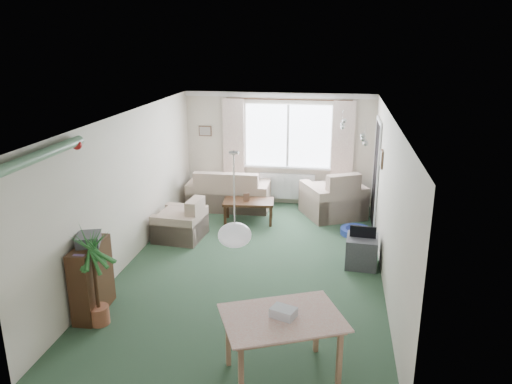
% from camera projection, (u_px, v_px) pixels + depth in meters
% --- Properties ---
extents(ground, '(6.50, 6.50, 0.00)m').
position_uv_depth(ground, '(253.00, 266.00, 7.95)').
color(ground, '#29442E').
extents(window, '(1.80, 0.03, 1.30)m').
position_uv_depth(window, '(288.00, 136.00, 10.52)').
color(window, white).
extents(curtain_rod, '(2.60, 0.03, 0.03)m').
position_uv_depth(curtain_rod, '(288.00, 99.00, 10.21)').
color(curtain_rod, black).
extents(curtain_left, '(0.45, 0.08, 2.00)m').
position_uv_depth(curtain_left, '(234.00, 146.00, 10.67)').
color(curtain_left, beige).
extents(curtain_right, '(0.45, 0.08, 2.00)m').
position_uv_depth(curtain_right, '(343.00, 149.00, 10.31)').
color(curtain_right, beige).
extents(radiator, '(1.20, 0.10, 0.55)m').
position_uv_depth(radiator, '(287.00, 186.00, 10.81)').
color(radiator, white).
extents(doorway, '(0.03, 0.95, 2.00)m').
position_uv_depth(doorway, '(376.00, 175.00, 9.42)').
color(doorway, black).
extents(pendant_lamp, '(0.36, 0.36, 0.36)m').
position_uv_depth(pendant_lamp, '(235.00, 235.00, 5.32)').
color(pendant_lamp, white).
extents(tinsel_garland, '(1.60, 1.60, 0.12)m').
position_uv_depth(tinsel_garland, '(43.00, 155.00, 5.41)').
color(tinsel_garland, '#196626').
extents(bauble_cluster_a, '(0.20, 0.20, 0.20)m').
position_uv_depth(bauble_cluster_a, '(343.00, 121.00, 7.94)').
color(bauble_cluster_a, silver).
extents(bauble_cluster_b, '(0.20, 0.20, 0.20)m').
position_uv_depth(bauble_cluster_b, '(365.00, 136.00, 6.76)').
color(bauble_cluster_b, silver).
extents(wall_picture_back, '(0.28, 0.03, 0.22)m').
position_uv_depth(wall_picture_back, '(205.00, 131.00, 10.78)').
color(wall_picture_back, brown).
extents(wall_picture_right, '(0.03, 0.24, 0.30)m').
position_uv_depth(wall_picture_right, '(382.00, 159.00, 8.31)').
color(wall_picture_right, brown).
extents(sofa, '(1.72, 0.94, 0.85)m').
position_uv_depth(sofa, '(229.00, 188.00, 10.57)').
color(sofa, '#BBA38D').
rests_on(sofa, ground).
extents(armchair_corner, '(1.43, 1.41, 0.97)m').
position_uv_depth(armchair_corner, '(333.00, 193.00, 10.08)').
color(armchair_corner, tan).
rests_on(armchair_corner, ground).
extents(armchair_left, '(0.86, 0.90, 0.76)m').
position_uv_depth(armchair_left, '(180.00, 218.00, 8.97)').
color(armchair_left, beige).
rests_on(armchair_left, ground).
extents(coffee_table, '(1.03, 0.64, 0.44)m').
position_uv_depth(coffee_table, '(249.00, 211.00, 9.79)').
color(coffee_table, black).
rests_on(coffee_table, ground).
extents(photo_frame, '(0.12, 0.06, 0.16)m').
position_uv_depth(photo_frame, '(246.00, 197.00, 9.69)').
color(photo_frame, brown).
rests_on(photo_frame, coffee_table).
extents(bookshelf, '(0.30, 0.80, 0.97)m').
position_uv_depth(bookshelf, '(92.00, 279.00, 6.49)').
color(bookshelf, black).
rests_on(bookshelf, ground).
extents(hifi_box, '(0.38, 0.42, 0.14)m').
position_uv_depth(hifi_box, '(88.00, 239.00, 6.33)').
color(hifi_box, '#38393D').
rests_on(hifi_box, bookshelf).
extents(houseplant, '(0.62, 0.62, 1.28)m').
position_uv_depth(houseplant, '(95.00, 278.00, 6.18)').
color(houseplant, '#1E5830').
rests_on(houseplant, ground).
extents(dining_table, '(1.34, 1.14, 0.71)m').
position_uv_depth(dining_table, '(282.00, 348.00, 5.28)').
color(dining_table, tan).
rests_on(dining_table, ground).
extents(gift_box, '(0.30, 0.26, 0.12)m').
position_uv_depth(gift_box, '(283.00, 313.00, 5.16)').
color(gift_box, silver).
rests_on(gift_box, dining_table).
extents(tv_cube, '(0.52, 0.57, 0.48)m').
position_uv_depth(tv_cube, '(362.00, 251.00, 7.92)').
color(tv_cube, '#38383D').
rests_on(tv_cube, ground).
extents(pet_bed, '(0.74, 0.74, 0.11)m').
position_uv_depth(pet_bed, '(356.00, 231.00, 9.23)').
color(pet_bed, '#205296').
rests_on(pet_bed, ground).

